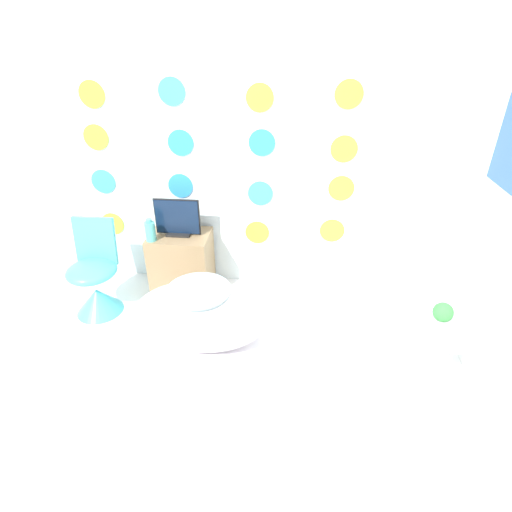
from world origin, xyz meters
The scene contains 11 objects.
ground_plane centered at (0.00, 0.00, 0.00)m, with size 12.00×12.00×0.00m, color white.
wall_back_dotted centered at (0.00, 1.67, 1.30)m, with size 4.87×0.05×2.60m.
wall_right centered at (1.96, 0.83, 1.31)m, with size 0.06×2.65×2.60m.
rug centered at (-0.05, 0.58, 0.00)m, with size 0.99×0.65×0.01m.
bathtub centered at (-0.01, 0.72, 0.26)m, with size 1.01×0.58×0.51m.
chair centered at (-0.98, 1.04, 0.26)m, with size 0.41×0.41×0.81m.
tv_cabinet centered at (-0.34, 1.43, 0.29)m, with size 0.53×0.39×0.57m.
tv centered at (-0.34, 1.43, 0.72)m, with size 0.39×0.12×0.33m.
vase centered at (-0.54, 1.30, 0.66)m, with size 0.09×0.09×0.20m.
side_table centered at (1.56, 0.37, 0.44)m, with size 0.45×0.37×0.55m.
potted_plant_left centered at (1.56, 0.37, 0.64)m, with size 0.13×0.13×0.19m.
Camera 1 is at (0.65, -1.62, 2.14)m, focal length 28.00 mm.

